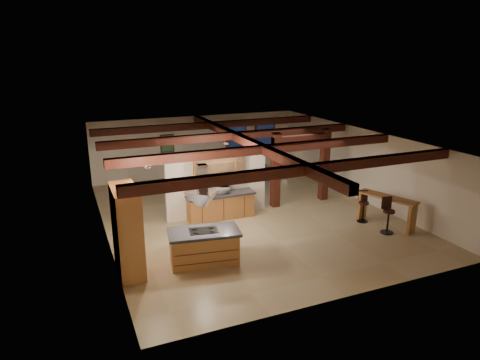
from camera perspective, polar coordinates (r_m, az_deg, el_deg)
The scene contains 22 objects.
ground at distance 15.87m, azimuth 0.98°, elevation -4.73°, with size 12.00×12.00×0.00m, color tan.
room_walls at distance 15.31m, azimuth 1.01°, elevation 1.49°, with size 12.00×12.00×12.00m.
ceiling_beams at distance 15.09m, azimuth 1.03°, elevation 5.09°, with size 10.00×12.00×0.28m.
timber_posts at distance 16.87m, azimuth 8.12°, elevation 2.69°, with size 2.50×0.30×2.90m.
partition_wall at distance 15.59m, azimuth -3.11°, elevation -0.86°, with size 3.80×0.18×2.20m, color silver.
pantry_cabinet at distance 11.91m, azimuth -14.80°, elevation -6.55°, with size 0.67×1.60×2.40m.
back_counter at distance 15.44m, azimuth -2.58°, elevation -3.47°, with size 2.50×0.66×0.94m.
upper_display_cabinet at distance 15.21m, azimuth -2.91°, elevation 1.64°, with size 1.80×0.36×0.95m.
range_hood at distance 11.82m, azimuth -4.97°, elevation -3.18°, with size 1.10×1.10×1.40m.
back_windows at distance 21.76m, azimuth 1.45°, elevation 5.27°, with size 2.70×0.07×1.70m.
framed_art at distance 20.37m, azimuth -9.69°, elevation 4.83°, with size 0.65×0.05×0.85m.
recessed_cans at distance 12.43m, azimuth -6.08°, elevation 3.02°, with size 3.16×2.46×0.03m.
kitchen_island at distance 12.31m, azimuth -4.82°, elevation -8.80°, with size 2.15×1.37×1.00m.
dining_table at distance 18.66m, azimuth -0.51°, elevation -0.36°, with size 1.86×1.04×0.66m, color #37180D.
sofa at distance 21.46m, azimuth 0.71°, elevation 1.79°, with size 1.99×0.78×0.58m, color black.
microwave at distance 15.27m, azimuth -2.38°, elevation -1.33°, with size 0.48×0.32×0.26m, color #B9B9BE.
bar_counter at distance 15.51m, azimuth 18.96°, elevation -3.30°, with size 1.19×2.11×1.08m.
side_table at distance 21.82m, azimuth 6.02°, elevation 1.85°, with size 0.40×0.40×0.50m, color #3B160E.
table_lamp at distance 21.71m, azimuth 6.06°, elevation 3.04°, with size 0.26×0.26×0.30m.
bar_stool_a at distance 15.00m, azimuth 19.10°, elevation -4.44°, with size 0.43×0.44×1.22m.
bar_stool_b at distance 15.75m, azimuth 16.11°, elevation -3.36°, with size 0.42×0.43×1.12m.
dining_chairs at distance 18.57m, azimuth -0.51°, elevation 0.58°, with size 2.54×2.54×1.27m.
Camera 1 is at (-5.99, -13.52, 5.76)m, focal length 32.00 mm.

